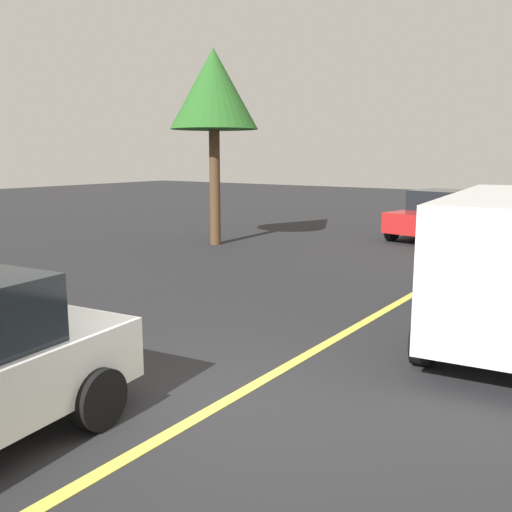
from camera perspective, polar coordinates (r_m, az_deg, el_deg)
name	(u,v)px	position (r m, az deg, el deg)	size (l,w,h in m)	color
ground_plane	(222,404)	(6.60, -3.41, -14.67)	(80.00, 80.00, 0.00)	#262628
lane_marking_centre	(342,335)	(8.98, 8.69, -7.88)	(28.00, 0.16, 0.01)	#E0D14C
car_red_far_lane	(439,215)	(19.62, 18.00, 3.96)	(4.17, 2.59, 1.62)	red
tree_centre_verge	(214,91)	(17.65, -4.29, 16.26)	(2.66, 2.66, 5.89)	#513823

